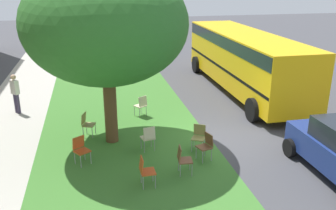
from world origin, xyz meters
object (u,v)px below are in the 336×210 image
object	(u,v)px
chair_0	(87,123)
chair_7	(145,169)
school_bus	(244,56)
street_tree	(106,24)
chair_1	(81,148)
chair_2	(199,135)
chair_4	(148,136)
pedestrian_0	(15,92)
chair_3	(141,104)
chair_6	(206,144)
chair_5	(183,158)

from	to	relation	value
chair_0	chair_7	size ratio (longest dim) A/B	1.00
chair_0	school_bus	size ratio (longest dim) A/B	0.08
street_tree	chair_7	distance (m)	4.81
chair_1	chair_7	xyz separation A→B (m)	(-1.71, -1.75, 0.00)
street_tree	chair_1	xyz separation A→B (m)	(-1.45, 1.04, -3.55)
chair_7	street_tree	bearing A→B (deg)	12.52
chair_2	chair_4	world-z (taller)	same
chair_1	chair_2	bearing A→B (deg)	-87.72
chair_7	chair_4	bearing A→B (deg)	-11.51
school_bus	pedestrian_0	size ratio (longest dim) A/B	6.15
chair_2	school_bus	distance (m)	7.35
street_tree	chair_3	world-z (taller)	street_tree
school_bus	chair_4	bearing A→B (deg)	134.81
chair_0	pedestrian_0	size ratio (longest dim) A/B	0.52
chair_3	chair_6	distance (m)	4.42
chair_7	pedestrian_0	world-z (taller)	pedestrian_0
chair_1	chair_7	world-z (taller)	same
chair_2	school_bus	xyz separation A→B (m)	(5.98, -4.09, 1.24)
street_tree	chair_6	bearing A→B (deg)	-125.61
chair_1	pedestrian_0	bearing A→B (deg)	27.78
chair_1	pedestrian_0	world-z (taller)	pedestrian_0
chair_0	chair_6	distance (m)	4.51
chair_0	chair_5	xyz separation A→B (m)	(-3.36, -2.72, 0.00)
chair_1	chair_3	xyz separation A→B (m)	(3.61, -2.41, 0.00)
chair_4	chair_5	bearing A→B (deg)	-156.63
chair_6	chair_7	bearing A→B (deg)	118.53
chair_5	school_bus	world-z (taller)	school_bus
chair_3	chair_1	bearing A→B (deg)	146.34
chair_0	chair_6	xyz separation A→B (m)	(-2.63, -3.66, 0.00)
chair_7	chair_1	bearing A→B (deg)	45.56
chair_1	chair_0	bearing A→B (deg)	-5.42
chair_6	pedestrian_0	size ratio (longest dim) A/B	0.52
street_tree	chair_4	distance (m)	3.87
chair_0	chair_1	distance (m)	2.07
chair_6	pedestrian_0	world-z (taller)	pedestrian_0
street_tree	pedestrian_0	xyz separation A→B (m)	(3.64, 3.73, -3.14)
street_tree	chair_7	size ratio (longest dim) A/B	6.86
chair_2	chair_3	bearing A→B (deg)	22.52
chair_0	chair_5	distance (m)	4.33
street_tree	chair_2	bearing A→B (deg)	-114.93
chair_1	chair_3	bearing A→B (deg)	-33.66
chair_3	chair_6	xyz separation A→B (m)	(-4.18, -1.45, 0.00)
chair_0	chair_1	size ratio (longest dim) A/B	1.00
chair_0	chair_4	world-z (taller)	same
chair_0	chair_1	xyz separation A→B (m)	(-2.07, 0.20, 0.00)
street_tree	school_bus	bearing A→B (deg)	-55.82
chair_7	school_bus	xyz separation A→B (m)	(7.85, -6.19, 1.24)
chair_3	chair_6	world-z (taller)	same
school_bus	chair_0	bearing A→B (deg)	117.73
chair_4	school_bus	distance (m)	8.21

